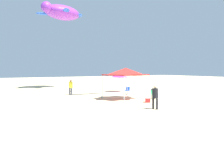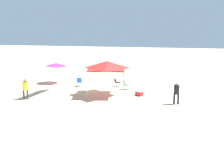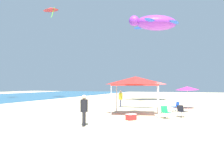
{
  "view_description": "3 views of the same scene",
  "coord_description": "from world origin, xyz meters",
  "px_view_note": "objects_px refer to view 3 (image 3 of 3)",
  "views": [
    {
      "loc": [
        -19.51,
        15.74,
        2.84
      ],
      "look_at": [
        -0.32,
        4.08,
        2.29
      ],
      "focal_mm": 39.54,
      "sensor_mm": 36.0,
      "label": 1
    },
    {
      "loc": [
        -6.53,
        23.27,
        5.39
      ],
      "look_at": [
        -1.22,
        2.93,
        1.78
      ],
      "focal_mm": 41.07,
      "sensor_mm": 36.0,
      "label": 2
    },
    {
      "loc": [
        -18.39,
        -1.61,
        2.24
      ],
      "look_at": [
        0.08,
        5.07,
        3.12
      ],
      "focal_mm": 38.39,
      "sensor_mm": 36.0,
      "label": 3
    }
  ],
  "objects_px": {
    "cooler_box": "(131,117)",
    "kite_delta_red": "(51,9)",
    "folding_chair_facing_ocean": "(182,110)",
    "folding_chair_near_cooler": "(176,106)",
    "kite_turtle_purple": "(155,23)",
    "person_beachcomber": "(84,108)",
    "person_kite_handler": "(121,97)",
    "folding_chair_left_of_tent": "(166,111)",
    "beach_umbrella": "(187,88)",
    "canopy_tent": "(136,81)"
  },
  "relations": [
    {
      "from": "folding_chair_facing_ocean",
      "to": "person_beachcomber",
      "type": "height_order",
      "value": "person_beachcomber"
    },
    {
      "from": "canopy_tent",
      "to": "folding_chair_facing_ocean",
      "type": "relative_size",
      "value": 4.72
    },
    {
      "from": "person_kite_handler",
      "to": "kite_turtle_purple",
      "type": "bearing_deg",
      "value": -32.57
    },
    {
      "from": "cooler_box",
      "to": "canopy_tent",
      "type": "bearing_deg",
      "value": 7.97
    },
    {
      "from": "folding_chair_left_of_tent",
      "to": "cooler_box",
      "type": "bearing_deg",
      "value": -179.82
    },
    {
      "from": "beach_umbrella",
      "to": "kite_turtle_purple",
      "type": "height_order",
      "value": "kite_turtle_purple"
    },
    {
      "from": "kite_delta_red",
      "to": "kite_turtle_purple",
      "type": "height_order",
      "value": "kite_delta_red"
    },
    {
      "from": "folding_chair_left_of_tent",
      "to": "folding_chair_facing_ocean",
      "type": "bearing_deg",
      "value": 9.23
    },
    {
      "from": "folding_chair_left_of_tent",
      "to": "kite_delta_red",
      "type": "distance_m",
      "value": 29.59
    },
    {
      "from": "beach_umbrella",
      "to": "folding_chair_left_of_tent",
      "type": "xyz_separation_m",
      "value": [
        -7.53,
        1.1,
        -1.48
      ]
    },
    {
      "from": "person_kite_handler",
      "to": "person_beachcomber",
      "type": "xyz_separation_m",
      "value": [
        -11.57,
        -1.61,
        0.01
      ]
    },
    {
      "from": "canopy_tent",
      "to": "folding_chair_facing_ocean",
      "type": "bearing_deg",
      "value": -91.09
    },
    {
      "from": "kite_turtle_purple",
      "to": "kite_delta_red",
      "type": "bearing_deg",
      "value": -31.03
    },
    {
      "from": "folding_chair_near_cooler",
      "to": "kite_delta_red",
      "type": "bearing_deg",
      "value": -152.03
    },
    {
      "from": "folding_chair_near_cooler",
      "to": "kite_turtle_purple",
      "type": "distance_m",
      "value": 15.42
    },
    {
      "from": "kite_delta_red",
      "to": "kite_turtle_purple",
      "type": "xyz_separation_m",
      "value": [
        -0.54,
        -17.03,
        -3.96
      ]
    },
    {
      "from": "canopy_tent",
      "to": "folding_chair_near_cooler",
      "type": "height_order",
      "value": "canopy_tent"
    },
    {
      "from": "canopy_tent",
      "to": "kite_turtle_purple",
      "type": "bearing_deg",
      "value": 3.61
    },
    {
      "from": "folding_chair_facing_ocean",
      "to": "folding_chair_near_cooler",
      "type": "bearing_deg",
      "value": 65.68
    },
    {
      "from": "folding_chair_left_of_tent",
      "to": "kite_delta_red",
      "type": "xyz_separation_m",
      "value": [
        16.2,
        20.31,
        14.17
      ]
    },
    {
      "from": "folding_chair_near_cooler",
      "to": "person_kite_handler",
      "type": "height_order",
      "value": "person_kite_handler"
    },
    {
      "from": "kite_turtle_purple",
      "to": "person_kite_handler",
      "type": "bearing_deg",
      "value": 46.86
    },
    {
      "from": "folding_chair_facing_ocean",
      "to": "kite_delta_red",
      "type": "bearing_deg",
      "value": 109.06
    },
    {
      "from": "folding_chair_facing_ocean",
      "to": "cooler_box",
      "type": "height_order",
      "value": "folding_chair_facing_ocean"
    },
    {
      "from": "canopy_tent",
      "to": "folding_chair_near_cooler",
      "type": "distance_m",
      "value": 4.87
    },
    {
      "from": "cooler_box",
      "to": "kite_delta_red",
      "type": "relative_size",
      "value": 0.22
    },
    {
      "from": "beach_umbrella",
      "to": "folding_chair_near_cooler",
      "type": "height_order",
      "value": "beach_umbrella"
    },
    {
      "from": "folding_chair_facing_ocean",
      "to": "person_kite_handler",
      "type": "height_order",
      "value": "person_kite_handler"
    },
    {
      "from": "cooler_box",
      "to": "kite_delta_red",
      "type": "height_order",
      "value": "kite_delta_red"
    },
    {
      "from": "cooler_box",
      "to": "person_kite_handler",
      "type": "xyz_separation_m",
      "value": [
        8.54,
        3.45,
        0.79
      ]
    },
    {
      "from": "canopy_tent",
      "to": "folding_chair_facing_ocean",
      "type": "height_order",
      "value": "canopy_tent"
    },
    {
      "from": "kite_delta_red",
      "to": "cooler_box",
      "type": "bearing_deg",
      "value": 171.98
    },
    {
      "from": "folding_chair_left_of_tent",
      "to": "cooler_box",
      "type": "xyz_separation_m",
      "value": [
        -1.57,
        1.98,
        -0.27
      ]
    },
    {
      "from": "folding_chair_near_cooler",
      "to": "kite_delta_red",
      "type": "relative_size",
      "value": 0.24
    },
    {
      "from": "folding_chair_left_of_tent",
      "to": "cooler_box",
      "type": "distance_m",
      "value": 2.54
    },
    {
      "from": "cooler_box",
      "to": "person_kite_handler",
      "type": "bearing_deg",
      "value": 21.98
    },
    {
      "from": "beach_umbrella",
      "to": "cooler_box",
      "type": "distance_m",
      "value": 9.77
    },
    {
      "from": "folding_chair_facing_ocean",
      "to": "person_kite_handler",
      "type": "relative_size",
      "value": 0.49
    },
    {
      "from": "folding_chair_left_of_tent",
      "to": "person_kite_handler",
      "type": "height_order",
      "value": "person_kite_handler"
    },
    {
      "from": "folding_chair_left_of_tent",
      "to": "person_beachcomber",
      "type": "distance_m",
      "value": 6.0
    },
    {
      "from": "cooler_box",
      "to": "person_beachcomber",
      "type": "distance_m",
      "value": 3.63
    },
    {
      "from": "folding_chair_facing_ocean",
      "to": "folding_chair_near_cooler",
      "type": "distance_m",
      "value": 3.67
    },
    {
      "from": "folding_chair_facing_ocean",
      "to": "cooler_box",
      "type": "relative_size",
      "value": 1.1
    },
    {
      "from": "folding_chair_facing_ocean",
      "to": "folding_chair_near_cooler",
      "type": "xyz_separation_m",
      "value": [
        3.6,
        0.71,
        0.0
      ]
    },
    {
      "from": "beach_umbrella",
      "to": "cooler_box",
      "type": "xyz_separation_m",
      "value": [
        -9.1,
        3.08,
        -1.75
      ]
    },
    {
      "from": "canopy_tent",
      "to": "person_beachcomber",
      "type": "distance_m",
      "value": 6.11
    },
    {
      "from": "folding_chair_left_of_tent",
      "to": "person_beachcomber",
      "type": "bearing_deg",
      "value": -168.02
    },
    {
      "from": "canopy_tent",
      "to": "person_beachcomber",
      "type": "bearing_deg",
      "value": 165.7
    },
    {
      "from": "cooler_box",
      "to": "person_kite_handler",
      "type": "height_order",
      "value": "person_kite_handler"
    },
    {
      "from": "person_beachcomber",
      "to": "kite_delta_red",
      "type": "xyz_separation_m",
      "value": [
        20.81,
        16.49,
        13.64
      ]
    }
  ]
}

